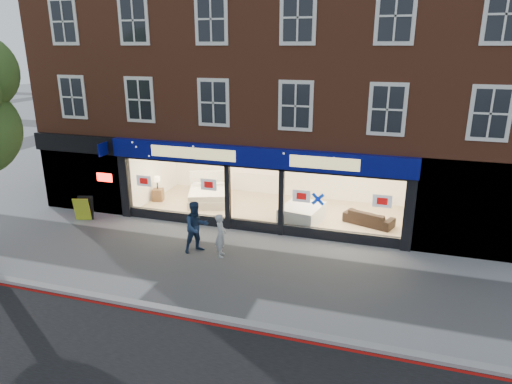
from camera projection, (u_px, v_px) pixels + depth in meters
The scene contains 12 objects.
ground at pixel (225, 266), 14.63m from camera, with size 120.00×120.00×0.00m, color gray.
kerb_line at pixel (182, 319), 11.82m from camera, with size 60.00×0.10×0.01m, color #8C0A07.
kerb_stone at pixel (186, 313), 11.98m from camera, with size 60.00×0.25×0.12m, color gray.
showroom_floor at pixel (270, 211), 19.38m from camera, with size 11.00×4.50×0.10m, color tan.
building at pixel (282, 47), 18.87m from camera, with size 19.00×8.26×10.30m.
display_bed at pixel (209, 195), 20.21m from camera, with size 2.35×2.57×1.19m.
bedside_table at pixel (158, 195), 20.40m from camera, with size 0.45×0.45×0.55m, color brown.
mattress_stack at pixel (302, 214), 17.87m from camera, with size 1.68×1.99×0.70m.
sofa at pixel (369, 218), 17.70m from camera, with size 1.90×0.74×0.56m, color black.
a_board at pixel (84, 208), 18.35m from camera, with size 0.64×0.41×0.98m, color #B9C823.
pedestrian_grey at pixel (221, 235), 15.13m from camera, with size 0.54×0.36×1.49m, color #ABAEB2.
pedestrian_blue at pixel (196, 227), 15.41m from camera, with size 0.87×0.68×1.80m, color #1B2E4D.
Camera 1 is at (4.89, -12.28, 6.78)m, focal length 32.00 mm.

